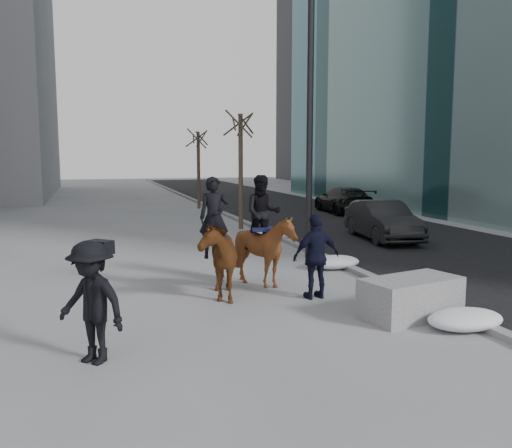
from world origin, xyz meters
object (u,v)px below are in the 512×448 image
object	(u,v)px
planter	(411,298)
mounted_right	(264,242)
mounted_left	(216,252)
car_near	(383,221)

from	to	relation	value
planter	mounted_right	bearing A→B (deg)	120.71
mounted_left	mounted_right	bearing A→B (deg)	23.72
mounted_left	mounted_right	xyz separation A→B (m)	(1.24, 0.54, 0.07)
mounted_left	car_near	bearing A→B (deg)	38.37
car_near	mounted_right	size ratio (longest dim) A/B	1.65
car_near	planter	bearing A→B (deg)	-109.00
car_near	mounted_left	size ratio (longest dim) A/B	1.65
mounted_right	car_near	bearing A→B (deg)	40.85
planter	mounted_left	size ratio (longest dim) A/B	0.73
planter	car_near	size ratio (longest dim) A/B	0.44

